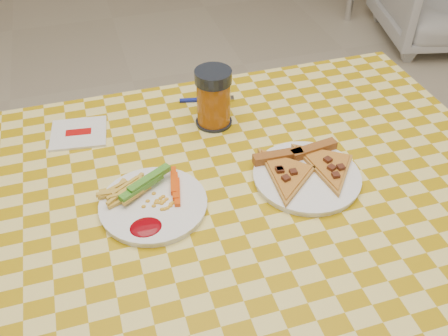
{
  "coord_description": "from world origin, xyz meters",
  "views": [
    {
      "loc": [
        -0.23,
        -0.74,
        1.48
      ],
      "look_at": [
        0.01,
        0.04,
        0.78
      ],
      "focal_mm": 40.0,
      "sensor_mm": 36.0,
      "label": 1
    }
  ],
  "objects_px": {
    "table": "(224,211)",
    "drink_glass": "(214,98)",
    "plate_right": "(307,177)",
    "plate_left": "(153,205)"
  },
  "relations": [
    {
      "from": "table",
      "to": "plate_right",
      "type": "height_order",
      "value": "plate_right"
    },
    {
      "from": "table",
      "to": "plate_right",
      "type": "xyz_separation_m",
      "value": [
        0.18,
        -0.03,
        0.08
      ]
    },
    {
      "from": "table",
      "to": "drink_glass",
      "type": "bearing_deg",
      "value": 79.03
    },
    {
      "from": "table",
      "to": "drink_glass",
      "type": "distance_m",
      "value": 0.28
    },
    {
      "from": "plate_right",
      "to": "drink_glass",
      "type": "bearing_deg",
      "value": 116.93
    },
    {
      "from": "plate_left",
      "to": "drink_glass",
      "type": "bearing_deg",
      "value": 51.21
    },
    {
      "from": "plate_right",
      "to": "drink_glass",
      "type": "distance_m",
      "value": 0.3
    },
    {
      "from": "table",
      "to": "plate_left",
      "type": "bearing_deg",
      "value": -174.04
    },
    {
      "from": "table",
      "to": "drink_glass",
      "type": "xyz_separation_m",
      "value": [
        0.05,
        0.23,
        0.15
      ]
    },
    {
      "from": "plate_right",
      "to": "plate_left",
      "type": "bearing_deg",
      "value": 177.79
    }
  ]
}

